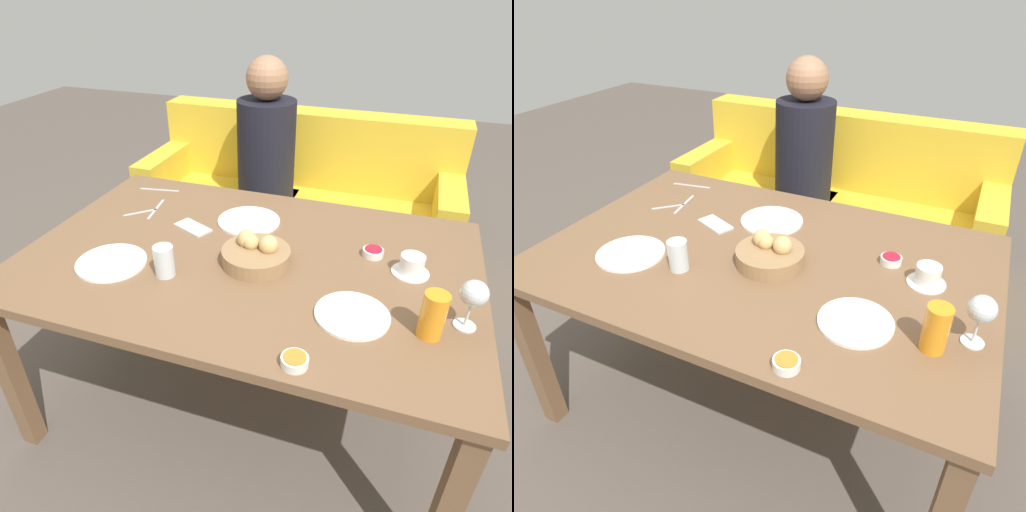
{
  "view_description": "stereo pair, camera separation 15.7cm",
  "coord_description": "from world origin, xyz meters",
  "views": [
    {
      "loc": [
        0.48,
        -1.3,
        1.6
      ],
      "look_at": [
        0.04,
        -0.04,
        0.77
      ],
      "focal_mm": 32.0,
      "sensor_mm": 36.0,
      "label": 1
    },
    {
      "loc": [
        0.62,
        -1.24,
        1.6
      ],
      "look_at": [
        0.04,
        -0.04,
        0.77
      ],
      "focal_mm": 32.0,
      "sensor_mm": 36.0,
      "label": 2
    }
  ],
  "objects": [
    {
      "name": "plate_near_left",
      "position": [
        -0.43,
        -0.21,
        0.74
      ],
      "size": [
        0.24,
        0.24,
        0.01
      ],
      "color": "white",
      "rests_on": "dining_table"
    },
    {
      "name": "plate_near_right",
      "position": [
        0.41,
        -0.22,
        0.74
      ],
      "size": [
        0.22,
        0.22,
        0.01
      ],
      "color": "white",
      "rests_on": "dining_table"
    },
    {
      "name": "seated_person",
      "position": [
        -0.27,
        1.06,
        0.54
      ],
      "size": [
        0.32,
        0.42,
        1.24
      ],
      "color": "#23232D",
      "rests_on": "ground_plane"
    },
    {
      "name": "dining_table",
      "position": [
        0.0,
        0.0,
        0.66
      ],
      "size": [
        1.6,
        1.06,
        0.74
      ],
      "color": "brown",
      "rests_on": "ground_plane"
    },
    {
      "name": "juice_glass",
      "position": [
        0.62,
        -0.23,
        0.81
      ],
      "size": [
        0.07,
        0.07,
        0.14
      ],
      "color": "orange",
      "rests_on": "dining_table"
    },
    {
      "name": "fork_silver",
      "position": [
        -0.5,
        0.22,
        0.74
      ],
      "size": [
        0.04,
        0.19,
        0.0
      ],
      "color": "#B7B7BC",
      "rests_on": "dining_table"
    },
    {
      "name": "coffee_cup",
      "position": [
        0.56,
        0.07,
        0.77
      ],
      "size": [
        0.13,
        0.13,
        0.07
      ],
      "color": "white",
      "rests_on": "dining_table"
    },
    {
      "name": "plate_far_center",
      "position": [
        -0.08,
        0.24,
        0.74
      ],
      "size": [
        0.25,
        0.25,
        0.01
      ],
      "color": "white",
      "rests_on": "dining_table"
    },
    {
      "name": "wine_glass",
      "position": [
        0.72,
        -0.16,
        0.85
      ],
      "size": [
        0.08,
        0.08,
        0.16
      ],
      "color": "silver",
      "rests_on": "dining_table"
    },
    {
      "name": "cell_phone",
      "position": [
        -0.28,
        0.12,
        0.74
      ],
      "size": [
        0.17,
        0.13,
        0.01
      ],
      "color": "silver",
      "rests_on": "dining_table"
    },
    {
      "name": "spoon_coffee",
      "position": [
        -0.55,
        0.17,
        0.74
      ],
      "size": [
        0.11,
        0.11,
        0.0
      ],
      "color": "#B7B7BC",
      "rests_on": "dining_table"
    },
    {
      "name": "couch",
      "position": [
        -0.11,
        1.21,
        0.32
      ],
      "size": [
        1.83,
        0.7,
        0.89
      ],
      "color": "gold",
      "rests_on": "ground_plane"
    },
    {
      "name": "water_tumbler",
      "position": [
        -0.22,
        -0.2,
        0.79
      ],
      "size": [
        0.07,
        0.07,
        0.11
      ],
      "color": "silver",
      "rests_on": "dining_table"
    },
    {
      "name": "jam_bowl_berry",
      "position": [
        0.42,
        0.14,
        0.75
      ],
      "size": [
        0.07,
        0.07,
        0.03
      ],
      "color": "white",
      "rests_on": "dining_table"
    },
    {
      "name": "knife_silver",
      "position": [
        -0.58,
        0.41,
        0.74
      ],
      "size": [
        0.19,
        0.04,
        0.0
      ],
      "color": "#B7B7BC",
      "rests_on": "dining_table"
    },
    {
      "name": "ground_plane",
      "position": [
        0.0,
        0.0,
        0.0
      ],
      "size": [
        10.0,
        10.0,
        0.0
      ],
      "primitive_type": "plane",
      "color": "#564C44"
    },
    {
      "name": "bread_basket",
      "position": [
        0.04,
        -0.04,
        0.77
      ],
      "size": [
        0.24,
        0.24,
        0.11
      ],
      "color": "#99754C",
      "rests_on": "dining_table"
    },
    {
      "name": "jam_bowl_honey",
      "position": [
        0.3,
        -0.46,
        0.75
      ],
      "size": [
        0.07,
        0.07,
        0.03
      ],
      "color": "white",
      "rests_on": "dining_table"
    }
  ]
}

